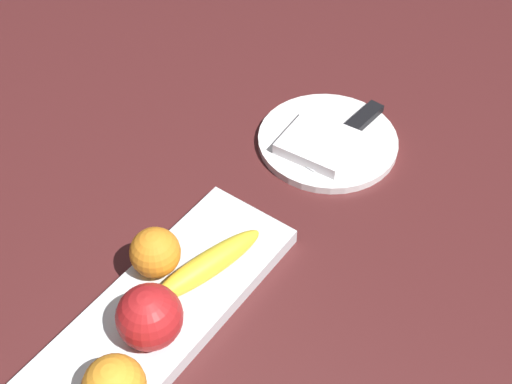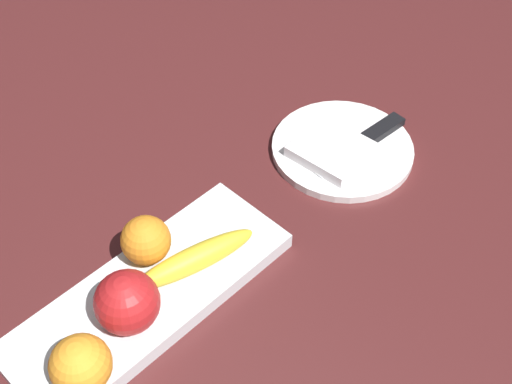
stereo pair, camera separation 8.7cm
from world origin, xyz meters
name	(u,v)px [view 1 (the left image)]	position (x,y,z in m)	size (l,w,h in m)	color
ground_plane	(184,281)	(0.00, 0.00, 0.00)	(2.40, 2.40, 0.00)	#4A1D1D
fruit_tray	(166,306)	(0.05, 0.01, 0.01)	(0.37, 0.14, 0.02)	silver
apple	(150,317)	(0.09, 0.03, 0.06)	(0.08, 0.08, 0.08)	red
banana	(208,265)	(-0.02, 0.03, 0.04)	(0.16, 0.03, 0.03)	yellow
orange_near_banana	(155,252)	(0.01, -0.03, 0.05)	(0.06, 0.06, 0.06)	orange
dinner_plate	(328,141)	(-0.33, 0.01, 0.01)	(0.21, 0.21, 0.01)	white
folded_napkin	(319,143)	(-0.30, 0.01, 0.02)	(0.10, 0.10, 0.02)	white
knife	(356,125)	(-0.37, 0.03, 0.02)	(0.18, 0.04, 0.01)	silver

